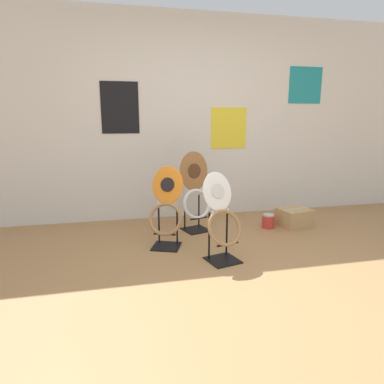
{
  "coord_description": "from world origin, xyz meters",
  "views": [
    {
      "loc": [
        -1.0,
        -2.22,
        1.33
      ],
      "look_at": [
        -0.22,
        1.2,
        0.55
      ],
      "focal_mm": 32.0,
      "sensor_mm": 36.0,
      "label": 1
    }
  ],
  "objects_px": {
    "toilet_seat_display_orange_sun": "(166,208)",
    "toilet_seat_display_woodgrain": "(195,193)",
    "toilet_seat_display_white_plain": "(222,218)",
    "storage_box": "(294,217)",
    "paint_can": "(268,221)"
  },
  "relations": [
    {
      "from": "toilet_seat_display_orange_sun",
      "to": "toilet_seat_display_woodgrain",
      "type": "height_order",
      "value": "toilet_seat_display_woodgrain"
    },
    {
      "from": "toilet_seat_display_white_plain",
      "to": "storage_box",
      "type": "distance_m",
      "value": 1.45
    },
    {
      "from": "storage_box",
      "to": "toilet_seat_display_orange_sun",
      "type": "bearing_deg",
      "value": -169.3
    },
    {
      "from": "toilet_seat_display_white_plain",
      "to": "paint_can",
      "type": "height_order",
      "value": "toilet_seat_display_white_plain"
    },
    {
      "from": "toilet_seat_display_white_plain",
      "to": "toilet_seat_display_woodgrain",
      "type": "distance_m",
      "value": 0.9
    },
    {
      "from": "paint_can",
      "to": "toilet_seat_display_orange_sun",
      "type": "bearing_deg",
      "value": -165.94
    },
    {
      "from": "toilet_seat_display_white_plain",
      "to": "paint_can",
      "type": "xyz_separation_m",
      "value": [
        0.85,
        0.79,
        -0.32
      ]
    },
    {
      "from": "toilet_seat_display_woodgrain",
      "to": "paint_can",
      "type": "bearing_deg",
      "value": -6.85
    },
    {
      "from": "storage_box",
      "to": "toilet_seat_display_white_plain",
      "type": "bearing_deg",
      "value": -147.0
    },
    {
      "from": "toilet_seat_display_orange_sun",
      "to": "storage_box",
      "type": "bearing_deg",
      "value": 10.7
    },
    {
      "from": "toilet_seat_display_orange_sun",
      "to": "paint_can",
      "type": "distance_m",
      "value": 1.37
    },
    {
      "from": "toilet_seat_display_orange_sun",
      "to": "toilet_seat_display_woodgrain",
      "type": "bearing_deg",
      "value": 46.68
    },
    {
      "from": "toilet_seat_display_white_plain",
      "to": "toilet_seat_display_woodgrain",
      "type": "height_order",
      "value": "toilet_seat_display_woodgrain"
    },
    {
      "from": "toilet_seat_display_woodgrain",
      "to": "storage_box",
      "type": "height_order",
      "value": "toilet_seat_display_woodgrain"
    },
    {
      "from": "toilet_seat_display_woodgrain",
      "to": "paint_can",
      "type": "xyz_separation_m",
      "value": [
        0.89,
        -0.11,
        -0.36
      ]
    }
  ]
}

